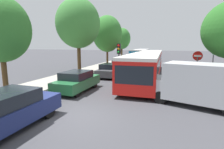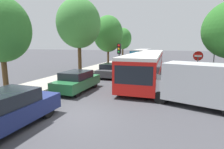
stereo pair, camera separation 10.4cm
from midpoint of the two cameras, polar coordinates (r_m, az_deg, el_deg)
ground_plane at (r=8.55m, az=-11.92°, el=-13.15°), size 200.00×200.00×0.00m
kerb_strip_left at (r=24.29m, az=-5.38°, el=2.00°), size 3.20×40.41×0.14m
articulated_bus at (r=18.43m, az=11.77°, el=3.76°), size 3.10×17.10×2.53m
city_bus_rear at (r=37.69m, az=9.69°, el=6.59°), size 2.63×11.01×2.36m
queued_car_navy at (r=8.07m, az=-30.99°, el=-9.92°), size 1.90×4.40×1.52m
queued_car_green at (r=12.75m, az=-11.11°, el=-2.09°), size 1.80×4.16×1.44m
queued_car_graphite at (r=18.01m, az=-0.39°, el=1.41°), size 1.74×4.03×1.39m
queued_car_red at (r=22.95m, az=2.99°, el=3.19°), size 1.75×4.04×1.40m
white_van at (r=10.48m, az=27.15°, el=-2.68°), size 5.35×3.29×2.31m
traffic_light at (r=15.61m, az=2.54°, el=6.75°), size 0.32×0.36×3.40m
no_entry_sign at (r=14.63m, az=26.31°, el=3.13°), size 0.70×0.08×2.82m
direction_sign_post at (r=17.15m, az=30.58°, el=5.92°), size 0.12×1.40×3.60m
tree_left_near at (r=12.17m, az=-32.33°, el=11.91°), size 3.37×3.37×6.08m
tree_left_mid at (r=20.21m, az=-10.37°, el=15.65°), size 4.81×4.81×8.28m
tree_left_far at (r=26.51m, az=-1.18°, el=13.11°), size 4.35×4.35×7.56m
tree_left_distant at (r=34.65m, az=3.58°, el=11.45°), size 3.34×3.34×6.53m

